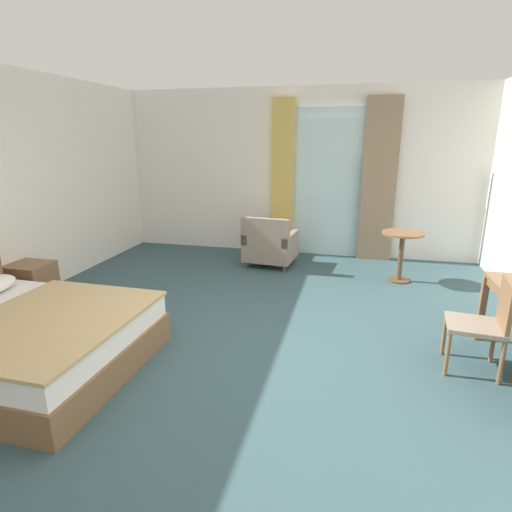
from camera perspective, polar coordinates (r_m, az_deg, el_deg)
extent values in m
cube|color=#334C51|center=(4.21, -2.14, -13.10)|extent=(6.69, 7.97, 0.10)
cube|color=silver|center=(7.36, 5.72, 11.29)|extent=(6.29, 0.12, 2.81)
cube|color=silver|center=(7.24, 10.06, 9.71)|extent=(1.15, 0.02, 2.47)
cube|color=tan|center=(7.22, 3.65, 10.51)|extent=(0.37, 0.10, 2.62)
cube|color=#897056|center=(7.12, 16.51, 9.83)|extent=(0.55, 0.10, 2.62)
cube|color=brown|center=(4.35, -29.25, -11.49)|extent=(2.07, 1.75, 0.28)
cube|color=white|center=(4.25, -29.69, -8.59)|extent=(2.01, 1.70, 0.20)
cube|color=tan|center=(3.99, -26.41, -7.87)|extent=(1.38, 1.72, 0.03)
cube|color=brown|center=(5.78, -28.42, -3.44)|extent=(0.47, 0.44, 0.53)
cube|color=brown|center=(5.60, -30.04, -3.12)|extent=(0.40, 0.01, 0.13)
cube|color=brown|center=(4.77, 28.59, -6.30)|extent=(0.06, 0.06, 0.69)
cube|color=gray|center=(4.13, 27.78, -8.43)|extent=(0.49, 0.47, 0.04)
cube|color=brown|center=(4.08, 31.08, -5.71)|extent=(0.08, 0.41, 0.41)
cylinder|color=brown|center=(4.36, 24.38, -9.86)|extent=(0.04, 0.04, 0.40)
cylinder|color=brown|center=(4.01, 24.76, -12.17)|extent=(0.04, 0.04, 0.40)
cylinder|color=brown|center=(4.42, 29.76, -10.22)|extent=(0.04, 0.04, 0.40)
cylinder|color=brown|center=(4.08, 30.64, -12.51)|extent=(0.04, 0.04, 0.40)
cube|color=gray|center=(6.70, 2.02, 0.79)|extent=(0.82, 0.78, 0.28)
cube|color=gray|center=(6.34, 1.24, 3.25)|extent=(0.76, 0.20, 0.44)
cube|color=gray|center=(6.56, 4.75, 2.39)|extent=(0.17, 0.72, 0.16)
cube|color=gray|center=(6.75, -0.60, 2.83)|extent=(0.17, 0.72, 0.16)
cylinder|color=#4C3D2D|center=(6.94, 5.22, -0.35)|extent=(0.04, 0.04, 0.10)
cylinder|color=#4C3D2D|center=(7.12, 0.29, 0.12)|extent=(0.04, 0.04, 0.10)
cylinder|color=#4C3D2D|center=(6.40, 3.90, -1.76)|extent=(0.04, 0.04, 0.10)
cylinder|color=#4C3D2D|center=(6.58, -1.39, -1.20)|extent=(0.04, 0.04, 0.10)
cylinder|color=brown|center=(6.17, 19.53, 2.95)|extent=(0.58, 0.58, 0.03)
cylinder|color=brown|center=(6.26, 19.22, -0.24)|extent=(0.07, 0.07, 0.69)
cylinder|color=brown|center=(6.35, 18.95, -3.11)|extent=(0.32, 0.32, 0.02)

